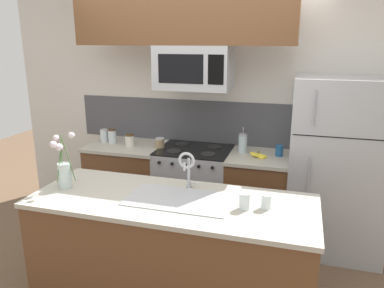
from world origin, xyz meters
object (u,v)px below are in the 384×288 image
storage_jar_short (130,140)px  spare_glass (266,202)px  storage_jar_medium (112,136)px  storage_jar_tall (104,136)px  banana_bunch (258,155)px  french_press (243,143)px  sink_faucet (187,165)px  microwave (194,68)px  refrigerator (337,167)px  storage_jar_squat (160,143)px  stove_range (194,190)px  drinking_glass (244,201)px  coffee_tin (279,151)px

storage_jar_short → spare_glass: (1.59, -1.18, -0.01)m
storage_jar_medium → spare_glass: bearing=-34.0°
storage_jar_tall → spare_glass: storage_jar_tall is taller
storage_jar_medium → banana_bunch: (1.65, -0.08, -0.06)m
storage_jar_medium → french_press: size_ratio=0.59×
sink_faucet → spare_glass: 0.66m
banana_bunch → spare_glass: 1.17m
microwave → refrigerator: (1.42, 0.04, -0.91)m
refrigerator → storage_jar_squat: size_ratio=14.92×
stove_range → storage_jar_medium: 1.11m
refrigerator → drinking_glass: size_ratio=14.54×
stove_range → french_press: 0.74m
storage_jar_medium → banana_bunch: bearing=-2.9°
storage_jar_tall → storage_jar_short: size_ratio=1.12×
refrigerator → sink_faucet: size_ratio=5.61×
microwave → refrigerator: bearing=1.6°
microwave → storage_jar_tall: bearing=176.9°
storage_jar_tall → drinking_glass: bearing=-35.8°
storage_jar_squat → storage_jar_tall: bearing=174.0°
french_press → spare_glass: bearing=-74.0°
microwave → storage_jar_tall: size_ratio=5.15×
coffee_tin → spare_glass: bearing=-90.2°
microwave → sink_faucet: size_ratio=2.43×
storage_jar_squat → spare_glass: size_ratio=1.11×
banana_bunch → stove_range: bearing=174.8°
storage_jar_tall → spare_glass: bearing=-32.8°
drinking_glass → spare_glass: bearing=18.9°
stove_range → sink_faucet: 1.25m
storage_jar_medium → storage_jar_squat: bearing=-5.6°
sink_faucet → coffee_tin: bearing=60.1°
banana_bunch → sink_faucet: bearing=-113.9°
french_press → drinking_glass: size_ratio=2.26×
coffee_tin → sink_faucet: sink_faucet is taller
stove_range → refrigerator: size_ratio=0.54×
stove_range → storage_jar_squat: storage_jar_squat is taller
banana_bunch → french_press: (-0.18, 0.12, 0.08)m
microwave → coffee_tin: bearing=4.7°
microwave → banana_bunch: bearing=-3.4°
spare_glass → french_press: bearing=106.0°
microwave → refrigerator: microwave is taller
storage_jar_tall → drinking_glass: (1.81, -1.31, -0.01)m
refrigerator → storage_jar_squat: refrigerator is taller
french_press → coffee_tin: size_ratio=2.43×
microwave → storage_jar_short: microwave is taller
coffee_tin → sink_faucet: (-0.63, -1.09, 0.14)m
banana_bunch → refrigerator: bearing=6.2°
drinking_glass → storage_jar_tall: bearing=144.2°
refrigerator → storage_jar_medium: (-2.39, 0.00, 0.13)m
storage_jar_medium → refrigerator: bearing=-0.1°
microwave → sink_faucet: 1.24m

